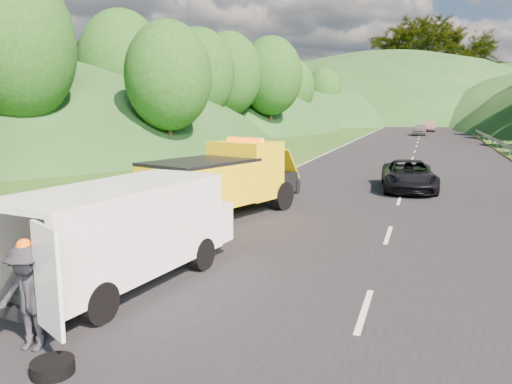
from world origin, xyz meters
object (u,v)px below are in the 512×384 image
at_px(suitcase, 92,245).
at_px(spare_tire, 53,375).
at_px(tow_truck, 225,179).
at_px(woman, 147,240).
at_px(worker, 32,350).
at_px(child, 122,273).
at_px(passing_suv, 408,191).
at_px(white_van, 125,229).

distance_m(suitcase, spare_tire, 6.14).
relative_size(tow_truck, woman, 4.66).
bearing_deg(worker, woman, 98.68).
xyz_separation_m(child, passing_suv, (5.92, 14.26, 0.00)).
relative_size(tow_truck, suitcase, 12.70).
relative_size(tow_truck, spare_tire, 10.80).
bearing_deg(child, tow_truck, 128.57).
xyz_separation_m(white_van, passing_suv, (5.33, 14.95, -1.27)).
distance_m(worker, spare_tire, 0.99).
bearing_deg(white_van, spare_tire, -65.28).
bearing_deg(worker, child, 95.42).
bearing_deg(tow_truck, passing_suv, 70.30).
xyz_separation_m(child, spare_tire, (1.65, -4.23, 0.00)).
relative_size(tow_truck, passing_suv, 1.35).
height_order(suitcase, passing_suv, passing_suv).
xyz_separation_m(suitcase, passing_suv, (7.50, 13.29, -0.27)).
bearing_deg(white_van, worker, -77.93).
relative_size(white_van, worker, 3.81).
bearing_deg(woman, white_van, -144.52).
xyz_separation_m(tow_truck, child, (0.05, -6.47, -1.34)).
xyz_separation_m(child, worker, (0.80, -3.72, 0.00)).
height_order(white_van, woman, white_van).
xyz_separation_m(white_van, child, (-0.58, 0.69, -1.27)).
relative_size(tow_truck, worker, 3.90).
height_order(white_van, child, white_van).
relative_size(spare_tire, passing_suv, 0.12).
height_order(child, spare_tire, child).
bearing_deg(suitcase, passing_suv, 60.57).
height_order(white_van, suitcase, white_van).
height_order(tow_truck, worker, tow_truck).
bearing_deg(spare_tire, white_van, 106.79).
bearing_deg(woman, worker, -153.59).
distance_m(white_van, child, 1.56).
distance_m(worker, passing_suv, 18.70).
bearing_deg(passing_suv, spare_tire, -109.46).
relative_size(woman, worker, 0.84).
height_order(woman, suitcase, woman).
xyz_separation_m(spare_tire, passing_suv, (4.26, 18.50, 0.00)).
xyz_separation_m(white_van, woman, (-1.57, 3.44, -1.27)).
bearing_deg(white_van, suitcase, 150.29).
relative_size(tow_truck, child, 7.52).
height_order(spare_tire, passing_suv, passing_suv).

